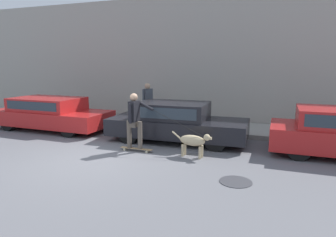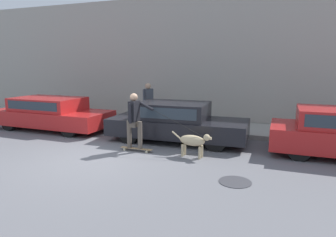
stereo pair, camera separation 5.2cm
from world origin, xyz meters
The scene contains 9 objects.
ground_plane centered at (0.00, 0.00, 0.00)m, with size 36.00×36.00×0.00m, color slate.
back_wall centered at (0.00, 5.92, 2.63)m, with size 32.00×0.30×5.27m.
sidewalk_curb centered at (0.00, 4.67, 0.08)m, with size 30.00×2.17×0.16m.
parked_car_0 centered at (-3.68, 2.59, 0.62)m, with size 4.58×1.89×1.23m.
parked_car_1 centered at (1.39, 2.59, 0.62)m, with size 4.51×1.91×1.27m.
dog centered at (2.40, 1.10, 0.45)m, with size 1.16×0.39×0.68m.
skateboarder centered at (0.66, 1.07, 0.97)m, with size 2.58×0.55×1.68m.
pedestrian_with_bag centered at (-0.42, 4.36, 1.04)m, with size 0.37×0.60×1.59m.
manhole_cover centered at (3.73, -0.27, 0.01)m, with size 0.70×0.70×0.01m.
Camera 1 is at (4.47, -6.47, 2.51)m, focal length 32.00 mm.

